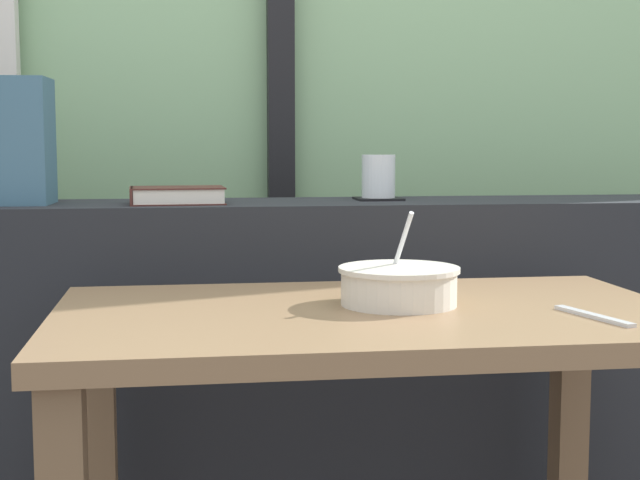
% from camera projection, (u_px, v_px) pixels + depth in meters
% --- Properties ---
extents(window_divider_post, '(0.07, 0.05, 2.60)m').
position_uv_depth(window_divider_post, '(280.00, 21.00, 2.44)').
color(window_divider_post, black).
rests_on(window_divider_post, ground).
extents(dark_console_ledge, '(2.80, 0.30, 0.85)m').
position_uv_depth(dark_console_ledge, '(299.00, 393.00, 2.06)').
color(dark_console_ledge, '#23262B').
rests_on(dark_console_ledge, ground).
extents(breakfast_table, '(1.01, 0.60, 0.72)m').
position_uv_depth(breakfast_table, '(369.00, 388.00, 1.51)').
color(breakfast_table, brown).
rests_on(breakfast_table, ground).
extents(coaster_square, '(0.10, 0.10, 0.00)m').
position_uv_depth(coaster_square, '(378.00, 199.00, 2.07)').
color(coaster_square, black).
rests_on(coaster_square, dark_console_ledge).
extents(juice_glass, '(0.07, 0.07, 0.10)m').
position_uv_depth(juice_glass, '(378.00, 178.00, 2.06)').
color(juice_glass, white).
rests_on(juice_glass, coaster_square).
extents(closed_book, '(0.20, 0.14, 0.04)m').
position_uv_depth(closed_book, '(176.00, 195.00, 1.93)').
color(closed_book, '#47231E').
rests_on(closed_book, dark_console_ledge).
extents(soup_bowl, '(0.20, 0.20, 0.16)m').
position_uv_depth(soup_bowl, '(399.00, 286.00, 1.53)').
color(soup_bowl, silver).
rests_on(soup_bowl, breakfast_table).
extents(fork_utensil, '(0.06, 0.17, 0.01)m').
position_uv_depth(fork_utensil, '(593.00, 316.00, 1.42)').
color(fork_utensil, silver).
rests_on(fork_utensil, breakfast_table).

